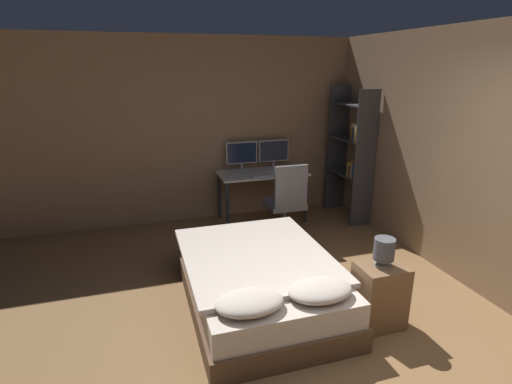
% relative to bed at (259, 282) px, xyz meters
% --- Properties ---
extents(ground_plane, '(20.00, 20.00, 0.00)m').
position_rel_bed_xyz_m(ground_plane, '(0.43, -1.22, -0.26)').
color(ground_plane, brown).
extents(wall_back, '(12.00, 0.06, 2.70)m').
position_rel_bed_xyz_m(wall_back, '(0.43, 2.58, 1.09)').
color(wall_back, '#8E7051').
rests_on(wall_back, ground_plane).
extents(wall_side_right, '(0.06, 12.00, 2.70)m').
position_rel_bed_xyz_m(wall_side_right, '(2.28, 0.28, 1.09)').
color(wall_side_right, '#8E7051').
rests_on(wall_side_right, ground_plane).
extents(bed, '(1.40, 1.96, 0.58)m').
position_rel_bed_xyz_m(bed, '(0.00, 0.00, 0.00)').
color(bed, brown).
rests_on(bed, ground_plane).
extents(nightstand, '(0.42, 0.34, 0.60)m').
position_rel_bed_xyz_m(nightstand, '(0.95, -0.62, 0.04)').
color(nightstand, brown).
rests_on(nightstand, ground_plane).
extents(bedside_lamp, '(0.18, 0.18, 0.26)m').
position_rel_bed_xyz_m(bedside_lamp, '(0.95, -0.62, 0.49)').
color(bedside_lamp, gray).
rests_on(bedside_lamp, nightstand).
extents(desk, '(1.31, 0.64, 0.76)m').
position_rel_bed_xyz_m(desk, '(0.74, 2.19, 0.40)').
color(desk, beige).
rests_on(desk, ground_plane).
extents(monitor_left, '(0.48, 0.16, 0.43)m').
position_rel_bed_xyz_m(monitor_left, '(0.48, 2.41, 0.75)').
color(monitor_left, '#B7B7BC').
rests_on(monitor_left, desk).
extents(monitor_right, '(0.48, 0.16, 0.43)m').
position_rel_bed_xyz_m(monitor_right, '(1.00, 2.41, 0.75)').
color(monitor_right, '#B7B7BC').
rests_on(monitor_right, desk).
extents(keyboard, '(0.41, 0.13, 0.02)m').
position_rel_bed_xyz_m(keyboard, '(0.74, 1.97, 0.51)').
color(keyboard, '#B7B7BC').
rests_on(keyboard, desk).
extents(computer_mouse, '(0.07, 0.05, 0.04)m').
position_rel_bed_xyz_m(computer_mouse, '(1.04, 1.97, 0.52)').
color(computer_mouse, '#B7B7BC').
rests_on(computer_mouse, desk).
extents(office_chair, '(0.52, 0.52, 1.06)m').
position_rel_bed_xyz_m(office_chair, '(0.85, 1.47, 0.18)').
color(office_chair, black).
rests_on(office_chair, ground_plane).
extents(bookshelf, '(0.33, 0.84, 1.98)m').
position_rel_bed_xyz_m(bookshelf, '(2.06, 1.86, 0.82)').
color(bookshelf, '#333338').
rests_on(bookshelf, ground_plane).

